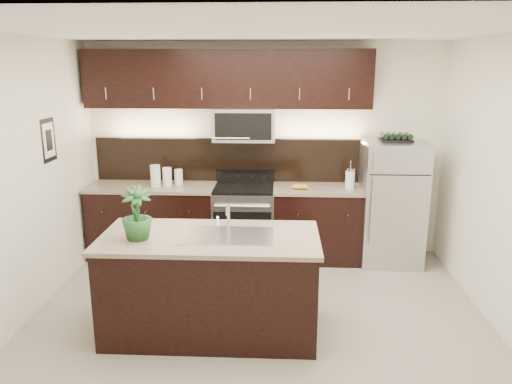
{
  "coord_description": "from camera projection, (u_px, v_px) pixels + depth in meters",
  "views": [
    {
      "loc": [
        0.2,
        -4.35,
        2.44
      ],
      "look_at": [
        -0.04,
        0.55,
        1.17
      ],
      "focal_mm": 35.0,
      "sensor_mm": 36.0,
      "label": 1
    }
  ],
  "objects": [
    {
      "name": "bananas",
      "position": [
        295.0,
        186.0,
        6.12
      ],
      "size": [
        0.22,
        0.18,
        0.06
      ],
      "primitive_type": "ellipsoid",
      "rotation": [
        0.0,
        0.0,
        -0.1
      ],
      "color": "gold",
      "rests_on": "counter_run"
    },
    {
      "name": "wine_rack",
      "position": [
        396.0,
        138.0,
        5.93
      ],
      "size": [
        0.38,
        0.23,
        0.09
      ],
      "color": "black",
      "rests_on": "refrigerator"
    },
    {
      "name": "room_walls",
      "position": [
        245.0,
        150.0,
        4.37
      ],
      "size": [
        4.52,
        4.02,
        2.71
      ],
      "color": "silver",
      "rests_on": "ground"
    },
    {
      "name": "french_press",
      "position": [
        350.0,
        179.0,
        6.09
      ],
      "size": [
        0.12,
        0.12,
        0.34
      ],
      "rotation": [
        0.0,
        0.0,
        -0.29
      ],
      "color": "silver",
      "rests_on": "counter_run"
    },
    {
      "name": "sink_faucet",
      "position": [
        226.0,
        234.0,
        4.46
      ],
      "size": [
        0.84,
        0.5,
        0.28
      ],
      "color": "silver",
      "rests_on": "island"
    },
    {
      "name": "ground",
      "position": [
        258.0,
        323.0,
        4.82
      ],
      "size": [
        4.5,
        4.5,
        0.0
      ],
      "primitive_type": "plane",
      "color": "gray",
      "rests_on": "ground"
    },
    {
      "name": "upper_fixtures",
      "position": [
        230.0,
        88.0,
        6.08
      ],
      "size": [
        3.49,
        0.4,
        1.66
      ],
      "color": "black",
      "rests_on": "counter_run"
    },
    {
      "name": "counter_run",
      "position": [
        228.0,
        222.0,
        6.36
      ],
      "size": [
        3.51,
        0.65,
        0.94
      ],
      "color": "black",
      "rests_on": "ground"
    },
    {
      "name": "island",
      "position": [
        211.0,
        284.0,
        4.58
      ],
      "size": [
        1.96,
        0.96,
        0.94
      ],
      "color": "black",
      "rests_on": "ground"
    },
    {
      "name": "canisters",
      "position": [
        164.0,
        176.0,
        6.25
      ],
      "size": [
        0.38,
        0.23,
        0.27
      ],
      "rotation": [
        0.0,
        0.0,
        0.43
      ],
      "color": "silver",
      "rests_on": "counter_run"
    },
    {
      "name": "refrigerator",
      "position": [
        391.0,
        203.0,
        6.13
      ],
      "size": [
        0.74,
        0.67,
        1.53
      ],
      "primitive_type": "cube",
      "color": "#B2B2B7",
      "rests_on": "ground"
    },
    {
      "name": "plant",
      "position": [
        137.0,
        213.0,
        4.32
      ],
      "size": [
        0.35,
        0.35,
        0.47
      ],
      "primitive_type": "imported",
      "rotation": [
        0.0,
        0.0,
        0.42
      ],
      "color": "#1F4D21",
      "rests_on": "island"
    }
  ]
}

